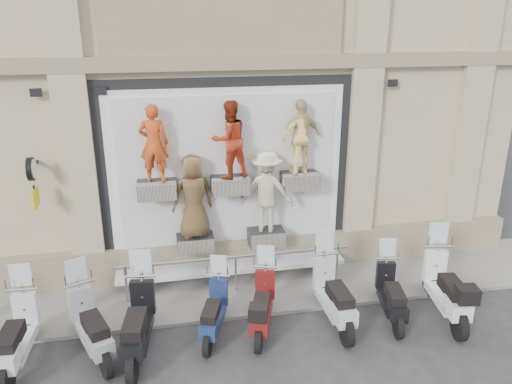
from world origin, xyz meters
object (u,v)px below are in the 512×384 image
(scooter_f, at_px, (262,296))
(scooter_i, at_px, (447,277))
(scooter_g, at_px, (334,284))
(clock_sign_bracket, at_px, (32,176))
(scooter_e, at_px, (214,302))
(scooter_b, at_px, (15,324))
(scooter_h, at_px, (392,285))
(scooter_d, at_px, (137,312))
(guard_rail, at_px, (236,275))
(scooter_c, at_px, (90,315))

(scooter_f, bearing_deg, scooter_i, 13.91)
(scooter_f, xyz_separation_m, scooter_g, (1.42, -0.02, 0.09))
(scooter_g, bearing_deg, clock_sign_bracket, 161.82)
(scooter_e, distance_m, scooter_g, 2.35)
(scooter_b, xyz_separation_m, scooter_e, (3.40, 0.19, -0.11))
(scooter_g, distance_m, scooter_h, 1.18)
(scooter_d, relative_size, scooter_e, 1.23)
(scooter_d, height_order, scooter_h, scooter_d)
(scooter_e, bearing_deg, scooter_d, -149.98)
(scooter_e, relative_size, scooter_f, 0.92)
(guard_rail, distance_m, scooter_f, 1.47)
(clock_sign_bracket, bearing_deg, scooter_h, -16.31)
(scooter_c, relative_size, scooter_g, 0.96)
(clock_sign_bracket, xyz_separation_m, scooter_i, (7.86, -2.13, -1.93))
(guard_rail, relative_size, scooter_e, 2.96)
(guard_rail, height_order, scooter_f, scooter_f)
(scooter_g, bearing_deg, scooter_b, -178.08)
(scooter_i, bearing_deg, scooter_c, -170.86)
(scooter_f, xyz_separation_m, scooter_h, (2.59, -0.10, -0.02))
(clock_sign_bracket, bearing_deg, guard_rail, -6.84)
(guard_rail, distance_m, clock_sign_bracket, 4.57)
(scooter_c, bearing_deg, scooter_h, -21.54)
(guard_rail, height_order, scooter_h, scooter_h)
(scooter_e, height_order, scooter_g, scooter_g)
(scooter_b, bearing_deg, scooter_c, 5.15)
(guard_rail, bearing_deg, scooter_c, -151.74)
(scooter_b, bearing_deg, clock_sign_bracket, 88.98)
(scooter_g, bearing_deg, scooter_d, -175.79)
(clock_sign_bracket, xyz_separation_m, scooter_h, (6.77, -1.98, -2.07))
(scooter_c, xyz_separation_m, scooter_h, (5.71, 0.01, -0.07))
(scooter_g, bearing_deg, scooter_h, -3.42)
(scooter_h, bearing_deg, scooter_e, -170.07)
(guard_rail, bearing_deg, scooter_d, -140.39)
(scooter_c, relative_size, scooter_i, 0.92)
(scooter_c, xyz_separation_m, scooter_d, (0.82, -0.15, 0.05))
(scooter_b, distance_m, scooter_h, 6.92)
(scooter_c, height_order, scooter_h, scooter_c)
(scooter_d, bearing_deg, scooter_i, 7.90)
(guard_rail, xyz_separation_m, clock_sign_bracket, (-3.90, 0.47, 2.34))
(scooter_g, bearing_deg, scooter_f, 179.71)
(clock_sign_bracket, distance_m, scooter_b, 2.86)
(scooter_g, xyz_separation_m, scooter_h, (1.17, -0.08, -0.10))
(scooter_f, relative_size, scooter_i, 0.86)
(scooter_b, relative_size, scooter_d, 0.94)
(scooter_f, relative_size, scooter_h, 1.02)
(guard_rail, distance_m, scooter_g, 2.26)
(scooter_b, height_order, scooter_i, scooter_i)
(guard_rail, relative_size, scooter_g, 2.45)
(scooter_b, relative_size, scooter_g, 0.96)
(guard_rail, xyz_separation_m, scooter_e, (-0.64, -1.38, 0.23))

